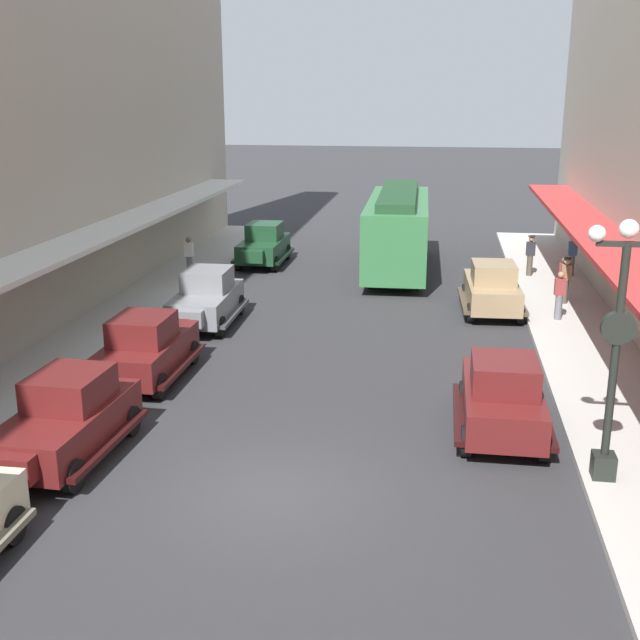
{
  "coord_description": "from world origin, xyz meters",
  "views": [
    {
      "loc": [
        3.03,
        -13.67,
        7.55
      ],
      "look_at": [
        0.0,
        6.0,
        1.8
      ],
      "focal_mm": 44.7,
      "sensor_mm": 36.0,
      "label": 1
    }
  ],
  "objects_px": {
    "parked_car_2": "(502,394)",
    "pedestrian_4": "(563,279)",
    "parked_car_3": "(67,416)",
    "parked_car_6": "(146,346)",
    "pedestrian_5": "(530,255)",
    "pedestrian_1": "(559,295)",
    "parked_car_5": "(492,287)",
    "pedestrian_3": "(566,280)",
    "streetcar": "(398,227)",
    "pedestrian_0": "(189,257)",
    "parked_car_4": "(206,297)",
    "pedestrian_2": "(572,255)",
    "lamp_post_with_clock": "(617,341)",
    "parked_car_0": "(264,244)"
  },
  "relations": [
    {
      "from": "parked_car_2",
      "to": "pedestrian_4",
      "type": "height_order",
      "value": "parked_car_2"
    },
    {
      "from": "parked_car_3",
      "to": "parked_car_6",
      "type": "distance_m",
      "value": 4.83
    },
    {
      "from": "pedestrian_5",
      "to": "pedestrian_1",
      "type": "bearing_deg",
      "value": -87.33
    },
    {
      "from": "parked_car_5",
      "to": "pedestrian_3",
      "type": "bearing_deg",
      "value": 24.14
    },
    {
      "from": "streetcar",
      "to": "pedestrian_3",
      "type": "bearing_deg",
      "value": -38.76
    },
    {
      "from": "parked_car_5",
      "to": "pedestrian_4",
      "type": "relative_size",
      "value": 2.63
    },
    {
      "from": "parked_car_6",
      "to": "pedestrian_1",
      "type": "relative_size",
      "value": 2.6
    },
    {
      "from": "parked_car_5",
      "to": "parked_car_6",
      "type": "distance_m",
      "value": 12.63
    },
    {
      "from": "pedestrian_5",
      "to": "pedestrian_0",
      "type": "bearing_deg",
      "value": -170.43
    },
    {
      "from": "parked_car_6",
      "to": "pedestrian_5",
      "type": "relative_size",
      "value": 2.55
    },
    {
      "from": "pedestrian_5",
      "to": "parked_car_5",
      "type": "bearing_deg",
      "value": -108.22
    },
    {
      "from": "parked_car_3",
      "to": "parked_car_4",
      "type": "relative_size",
      "value": 1.0
    },
    {
      "from": "parked_car_2",
      "to": "parked_car_6",
      "type": "relative_size",
      "value": 1.0
    },
    {
      "from": "pedestrian_0",
      "to": "pedestrian_3",
      "type": "height_order",
      "value": "pedestrian_3"
    },
    {
      "from": "pedestrian_2",
      "to": "pedestrian_5",
      "type": "relative_size",
      "value": 0.98
    },
    {
      "from": "parked_car_5",
      "to": "pedestrian_4",
      "type": "xyz_separation_m",
      "value": [
        2.6,
        1.44,
        0.05
      ]
    },
    {
      "from": "pedestrian_4",
      "to": "pedestrian_0",
      "type": "bearing_deg",
      "value": 172.98
    },
    {
      "from": "parked_car_4",
      "to": "pedestrian_2",
      "type": "height_order",
      "value": "parked_car_4"
    },
    {
      "from": "lamp_post_with_clock",
      "to": "pedestrian_4",
      "type": "bearing_deg",
      "value": 85.67
    },
    {
      "from": "parked_car_4",
      "to": "parked_car_6",
      "type": "distance_m",
      "value": 5.39
    },
    {
      "from": "parked_car_3",
      "to": "parked_car_6",
      "type": "relative_size",
      "value": 1.01
    },
    {
      "from": "parked_car_0",
      "to": "parked_car_3",
      "type": "bearing_deg",
      "value": -89.43
    },
    {
      "from": "streetcar",
      "to": "pedestrian_1",
      "type": "xyz_separation_m",
      "value": [
        5.84,
        -7.32,
        -0.91
      ]
    },
    {
      "from": "parked_car_2",
      "to": "pedestrian_0",
      "type": "xyz_separation_m",
      "value": [
        -11.72,
        13.64,
        0.05
      ]
    },
    {
      "from": "parked_car_4",
      "to": "pedestrian_4",
      "type": "distance_m",
      "value": 12.83
    },
    {
      "from": "parked_car_0",
      "to": "parked_car_2",
      "type": "relative_size",
      "value": 1.0
    },
    {
      "from": "pedestrian_5",
      "to": "parked_car_6",
      "type": "bearing_deg",
      "value": -129.44
    },
    {
      "from": "pedestrian_3",
      "to": "pedestrian_4",
      "type": "relative_size",
      "value": 1.02
    },
    {
      "from": "parked_car_2",
      "to": "parked_car_6",
      "type": "bearing_deg",
      "value": 166.93
    },
    {
      "from": "pedestrian_2",
      "to": "pedestrian_5",
      "type": "bearing_deg",
      "value": -169.85
    },
    {
      "from": "parked_car_6",
      "to": "lamp_post_with_clock",
      "type": "height_order",
      "value": "lamp_post_with_clock"
    },
    {
      "from": "pedestrian_0",
      "to": "pedestrian_1",
      "type": "relative_size",
      "value": 1.0
    },
    {
      "from": "pedestrian_3",
      "to": "pedestrian_4",
      "type": "xyz_separation_m",
      "value": [
        -0.05,
        0.25,
        -0.02
      ]
    },
    {
      "from": "parked_car_5",
      "to": "parked_car_0",
      "type": "bearing_deg",
      "value": 145.19
    },
    {
      "from": "parked_car_2",
      "to": "pedestrian_4",
      "type": "distance_m",
      "value": 12.2
    },
    {
      "from": "streetcar",
      "to": "pedestrian_4",
      "type": "distance_m",
      "value": 7.99
    },
    {
      "from": "parked_car_0",
      "to": "parked_car_4",
      "type": "height_order",
      "value": "same"
    },
    {
      "from": "streetcar",
      "to": "pedestrian_4",
      "type": "xyz_separation_m",
      "value": [
        6.29,
        -4.84,
        -0.91
      ]
    },
    {
      "from": "parked_car_4",
      "to": "pedestrian_5",
      "type": "relative_size",
      "value": 2.57
    },
    {
      "from": "parked_car_3",
      "to": "streetcar",
      "type": "height_order",
      "value": "streetcar"
    },
    {
      "from": "parked_car_3",
      "to": "parked_car_4",
      "type": "distance_m",
      "value": 10.22
    },
    {
      "from": "streetcar",
      "to": "pedestrian_3",
      "type": "distance_m",
      "value": 8.19
    },
    {
      "from": "parked_car_6",
      "to": "parked_car_2",
      "type": "bearing_deg",
      "value": -13.07
    },
    {
      "from": "streetcar",
      "to": "parked_car_0",
      "type": "bearing_deg",
      "value": 175.67
    },
    {
      "from": "pedestrian_2",
      "to": "parked_car_4",
      "type": "bearing_deg",
      "value": -146.12
    },
    {
      "from": "parked_car_4",
      "to": "streetcar",
      "type": "xyz_separation_m",
      "value": [
        5.79,
        9.15,
        0.96
      ]
    },
    {
      "from": "parked_car_0",
      "to": "pedestrian_4",
      "type": "xyz_separation_m",
      "value": [
        12.28,
        -5.3,
        0.05
      ]
    },
    {
      "from": "pedestrian_3",
      "to": "pedestrian_4",
      "type": "height_order",
      "value": "pedestrian_3"
    },
    {
      "from": "pedestrian_1",
      "to": "pedestrian_4",
      "type": "height_order",
      "value": "same"
    },
    {
      "from": "parked_car_4",
      "to": "pedestrian_1",
      "type": "height_order",
      "value": "parked_car_4"
    }
  ]
}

